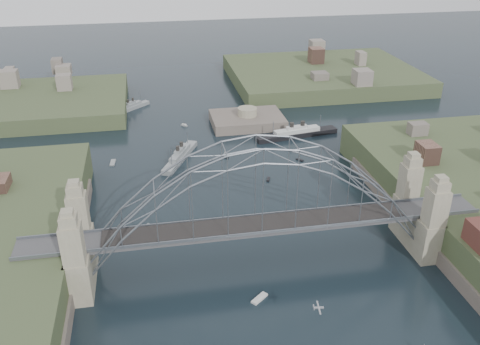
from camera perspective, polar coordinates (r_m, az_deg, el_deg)
name	(u,v)px	position (r m, az deg, el deg)	size (l,w,h in m)	color
ground	(258,262)	(98.02, 1.96, -9.91)	(500.00, 500.00, 0.00)	black
bridge	(259,206)	(91.22, 2.08, -3.68)	(84.00, 13.80, 24.60)	#474649
headland_nw	(35,110)	(185.02, -21.78, 6.49)	(60.00, 45.00, 9.00)	#3B4929
headland_ne	(322,80)	(206.81, 9.11, 10.14)	(70.00, 55.00, 9.50)	#3B4929
fort_island	(247,126)	(160.81, 0.80, 5.24)	(22.00, 16.00, 9.40)	#5D5249
naval_cruiser_near	(180,156)	(137.66, -6.66, 1.80)	(10.94, 19.23, 6.00)	gray
naval_cruiser_far	(131,107)	(177.12, -11.99, 7.09)	(12.48, 11.93, 5.12)	gray
ocean_liner	(297,134)	(152.13, 6.31, 4.31)	(25.44, 7.61, 6.19)	black
aeroplane	(318,308)	(78.70, 8.60, -14.60)	(1.61, 2.94, 0.43)	#9EA0A5
small_boat_a	(151,226)	(109.54, -9.85, -5.90)	(2.15, 2.11, 0.45)	silver
small_boat_b	(268,179)	(126.64, 3.16, -0.76)	(1.33, 2.15, 0.45)	silver
small_boat_c	(259,299)	(89.78, 2.17, -13.79)	(3.29, 3.00, 0.45)	silver
small_boat_d	(300,160)	(137.39, 6.64, 1.39)	(1.83, 2.03, 0.45)	silver
small_boat_e	(113,163)	(139.02, -13.93, 1.06)	(1.52, 3.75, 0.45)	silver
small_boat_f	(225,155)	(137.67, -1.65, 2.00)	(1.78, 1.61, 2.38)	silver
small_boat_h	(184,125)	(160.15, -6.21, 5.23)	(2.13, 2.19, 1.43)	silver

